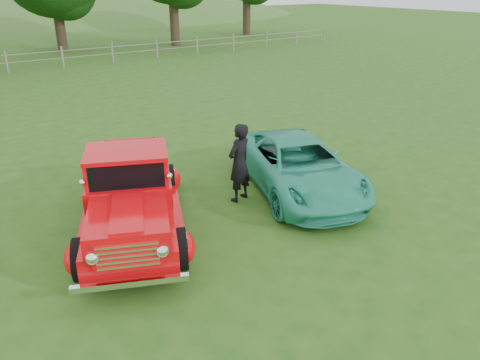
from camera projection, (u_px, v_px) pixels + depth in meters
ground at (242, 242)px, 9.13m from camera, size 140.00×140.00×0.00m
fence_line at (6, 62)px, 25.37m from camera, size 48.00×0.12×1.20m
red_pickup at (130, 196)px, 9.24m from camera, size 3.64×5.26×1.78m
teal_sedan at (299, 166)px, 11.13m from camera, size 3.54×5.05×1.28m
man at (239, 163)px, 10.57m from camera, size 0.76×0.60×1.83m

